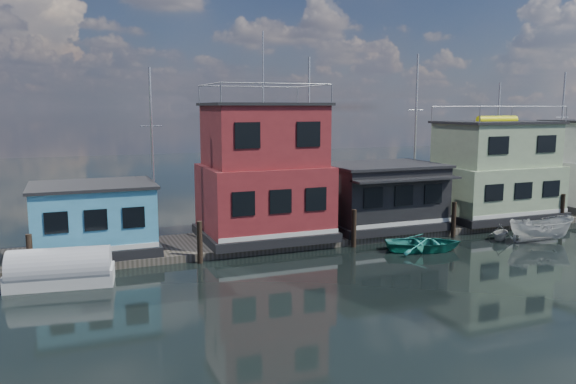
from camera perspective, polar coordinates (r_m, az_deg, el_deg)
name	(u,v)px	position (r m, az deg, el deg)	size (l,w,h in m)	color
ground	(528,286)	(28.01, 23.21, -8.73)	(160.00, 160.00, 0.00)	black
dock	(388,229)	(37.09, 10.08, -3.68)	(48.00, 5.00, 0.40)	#595147
houseboat_blue	(94,218)	(31.33, -19.12, -2.55)	(6.40, 4.90, 3.66)	black
houseboat_red	(264,175)	(32.80, -2.48, 1.76)	(7.40, 5.90, 11.86)	black
houseboat_dark	(382,195)	(36.41, 9.52, -0.35)	(7.40, 6.10, 4.06)	black
houseboat_green	(494,172)	(41.63, 20.22, 1.93)	(8.40, 5.90, 7.03)	black
pilings	(408,224)	(34.43, 12.10, -3.17)	(42.28, 0.28, 2.20)	#2D2116
background_masts	(401,140)	(43.94, 11.45, 5.23)	(36.40, 0.16, 12.00)	silver
tarp_runabout	(60,271)	(27.59, -22.11, -7.42)	(4.79, 2.42, 1.86)	silver
motorboat	(541,229)	(36.96, 24.33, -3.45)	(1.52, 4.03, 1.56)	silver
dinghy_teal	(424,243)	(32.56, 13.63, -5.09)	(3.03, 4.24, 0.88)	teal
dinghy_white	(501,232)	(36.57, 20.79, -3.81)	(1.64, 1.90, 1.00)	silver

